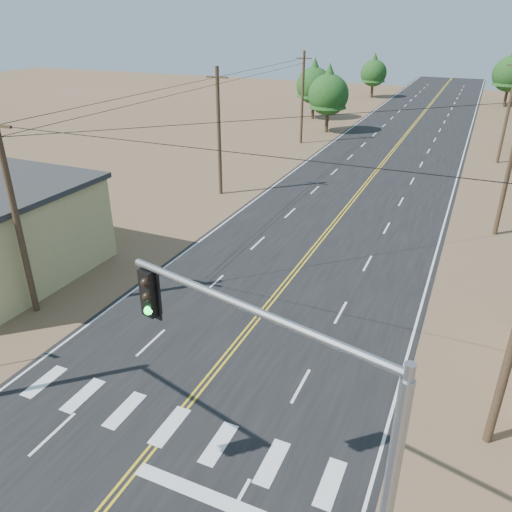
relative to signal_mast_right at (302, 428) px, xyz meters
The scene contains 11 objects.
road 26.82m from the signal_mast_right, 103.32° to the left, with size 15.00×200.00×0.02m, color black.
utility_pole_left_near 18.18m from the signal_mast_right, 155.54° to the left, with size 1.80×0.30×10.00m.
utility_pole_left_mid 32.12m from the signal_mast_right, 121.00° to the left, with size 1.80×0.30×10.00m.
utility_pole_left_far 50.32m from the signal_mast_right, 109.19° to the left, with size 1.80×0.30×10.00m.
utility_pole_right_mid 27.89m from the signal_mast_right, 80.80° to the left, with size 1.80×0.30×10.00m.
utility_pole_right_far 47.74m from the signal_mast_right, 84.64° to the left, with size 1.80×0.30×10.00m.
signal_mast_right is the anchor object (origin of this frame).
tree_left_near 56.75m from the signal_mast_right, 105.94° to the left, with size 4.97×4.97×8.28m.
tree_left_mid 65.66m from the signal_mast_right, 107.77° to the left, with size 4.95×4.95×8.24m.
tree_left_far 88.04m from the signal_mast_right, 100.97° to the left, with size 4.54×4.54×7.56m.
tree_right_far 85.36m from the signal_mast_right, 86.54° to the left, with size 5.49×5.49×9.16m.
Camera 1 is at (8.36, -3.10, 13.42)m, focal length 35.00 mm.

